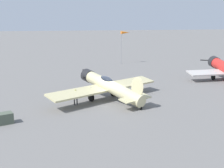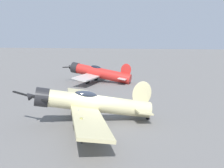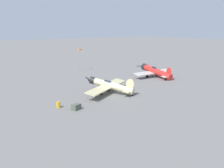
{
  "view_description": "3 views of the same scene",
  "coord_description": "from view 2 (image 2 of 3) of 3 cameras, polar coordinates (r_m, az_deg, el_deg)",
  "views": [
    {
      "loc": [
        -6.97,
        -28.47,
        8.11
      ],
      "look_at": [
        0.0,
        0.0,
        1.8
      ],
      "focal_mm": 48.13,
      "sensor_mm": 36.0,
      "label": 1
    },
    {
      "loc": [
        -16.85,
        -6.31,
        5.94
      ],
      "look_at": [
        7.86,
        1.27,
        1.6
      ],
      "focal_mm": 40.41,
      "sensor_mm": 36.0,
      "label": 2
    },
    {
      "loc": [
        -28.18,
        -37.3,
        11.97
      ],
      "look_at": [
        0.0,
        0.0,
        1.8
      ],
      "focal_mm": 42.77,
      "sensor_mm": 36.0,
      "label": 3
    }
  ],
  "objects": [
    {
      "name": "ground_plane",
      "position": [
        18.95,
        -3.34,
        -8.76
      ],
      "size": [
        400.0,
        400.0,
        0.0
      ],
      "primitive_type": "plane",
      "color": "slate"
    },
    {
      "name": "ground_crew_mechanic",
      "position": [
        15.25,
        -6.95,
        -9.68
      ],
      "size": [
        0.57,
        0.34,
        1.55
      ],
      "rotation": [
        0.0,
        0.0,
        1.91
      ],
      "color": "#2D2D33",
      "rests_on": "ground_plane"
    },
    {
      "name": "airplane_foreground",
      "position": [
        18.47,
        -4.94,
        -4.44
      ],
      "size": [
        12.48,
        9.74,
        3.13
      ],
      "rotation": [
        0.0,
        0.0,
        2.07
      ],
      "color": "beige",
      "rests_on": "ground_plane"
    },
    {
      "name": "airplane_mid_apron",
      "position": [
        37.21,
        -3.13,
        2.52
      ],
      "size": [
        11.11,
        10.16,
        3.09
      ],
      "rotation": [
        0.0,
        0.0,
        1.55
      ],
      "color": "red",
      "rests_on": "ground_plane"
    }
  ]
}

